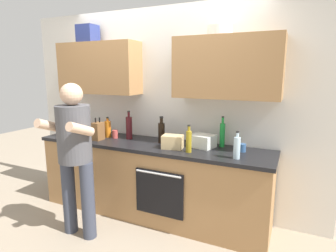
{
  "coord_description": "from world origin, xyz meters",
  "views": [
    {
      "loc": [
        1.53,
        -2.78,
        1.73
      ],
      "look_at": [
        0.28,
        -0.1,
        1.15
      ],
      "focal_mm": 29.58,
      "sensor_mm": 36.0,
      "label": 1
    }
  ],
  "objects_px": {
    "bottle_soda": "(222,134)",
    "cup_stoneware": "(78,128)",
    "person_standing": "(75,149)",
    "mixing_bowl": "(89,132)",
    "bottle_water": "(237,147)",
    "cup_ceramic": "(115,134)",
    "grocery_bag_bread": "(173,142)",
    "grocery_bag_produce": "(202,141)",
    "bottle_wine": "(129,127)",
    "knife_block": "(98,131)",
    "bottle_soy": "(161,132)",
    "cup_tea": "(242,148)",
    "bottle_hotsauce": "(63,128)",
    "bottle_oil": "(189,141)",
    "bottle_juice": "(108,129)"
  },
  "relations": [
    {
      "from": "bottle_oil",
      "to": "bottle_soy",
      "type": "relative_size",
      "value": 0.92
    },
    {
      "from": "bottle_juice",
      "to": "mixing_bowl",
      "type": "height_order",
      "value": "bottle_juice"
    },
    {
      "from": "person_standing",
      "to": "bottle_juice",
      "type": "distance_m",
      "value": 0.78
    },
    {
      "from": "bottle_oil",
      "to": "cup_stoneware",
      "type": "distance_m",
      "value": 1.81
    },
    {
      "from": "person_standing",
      "to": "mixing_bowl",
      "type": "xyz_separation_m",
      "value": [
        -0.46,
        0.75,
        -0.01
      ]
    },
    {
      "from": "bottle_water",
      "to": "grocery_bag_bread",
      "type": "distance_m",
      "value": 0.72
    },
    {
      "from": "bottle_soda",
      "to": "mixing_bowl",
      "type": "xyz_separation_m",
      "value": [
        -1.75,
        -0.18,
        -0.1
      ]
    },
    {
      "from": "knife_block",
      "to": "grocery_bag_produce",
      "type": "relative_size",
      "value": 1.09
    },
    {
      "from": "bottle_soy",
      "to": "bottle_hotsauce",
      "type": "xyz_separation_m",
      "value": [
        -1.3,
        -0.25,
        -0.02
      ]
    },
    {
      "from": "grocery_bag_produce",
      "to": "person_standing",
      "type": "bearing_deg",
      "value": -143.3
    },
    {
      "from": "bottle_hotsauce",
      "to": "grocery_bag_produce",
      "type": "distance_m",
      "value": 1.83
    },
    {
      "from": "bottle_wine",
      "to": "knife_block",
      "type": "distance_m",
      "value": 0.38
    },
    {
      "from": "bottle_soy",
      "to": "bottle_juice",
      "type": "distance_m",
      "value": 0.75
    },
    {
      "from": "bottle_oil",
      "to": "bottle_water",
      "type": "bearing_deg",
      "value": -1.08
    },
    {
      "from": "bottle_oil",
      "to": "cup_ceramic",
      "type": "relative_size",
      "value": 2.85
    },
    {
      "from": "bottle_hotsauce",
      "to": "mixing_bowl",
      "type": "xyz_separation_m",
      "value": [
        0.25,
        0.2,
        -0.07
      ]
    },
    {
      "from": "bottle_wine",
      "to": "cup_tea",
      "type": "distance_m",
      "value": 1.4
    },
    {
      "from": "bottle_soy",
      "to": "cup_tea",
      "type": "distance_m",
      "value": 0.94
    },
    {
      "from": "bottle_soda",
      "to": "knife_block",
      "type": "bearing_deg",
      "value": -167.05
    },
    {
      "from": "cup_tea",
      "to": "grocery_bag_bread",
      "type": "bearing_deg",
      "value": -164.84
    },
    {
      "from": "bottle_water",
      "to": "cup_ceramic",
      "type": "distance_m",
      "value": 1.59
    },
    {
      "from": "bottle_juice",
      "to": "grocery_bag_produce",
      "type": "distance_m",
      "value": 1.26
    },
    {
      "from": "bottle_wine",
      "to": "mixing_bowl",
      "type": "relative_size",
      "value": 1.37
    },
    {
      "from": "bottle_oil",
      "to": "bottle_soda",
      "type": "height_order",
      "value": "bottle_soda"
    },
    {
      "from": "cup_stoneware",
      "to": "knife_block",
      "type": "xyz_separation_m",
      "value": [
        0.58,
        -0.27,
        0.07
      ]
    },
    {
      "from": "bottle_wine",
      "to": "cup_ceramic",
      "type": "xyz_separation_m",
      "value": [
        -0.19,
        -0.04,
        -0.1
      ]
    },
    {
      "from": "bottle_soda",
      "to": "cup_stoneware",
      "type": "xyz_separation_m",
      "value": [
        -2.05,
        -0.07,
        -0.1
      ]
    },
    {
      "from": "mixing_bowl",
      "to": "bottle_oil",
      "type": "bearing_deg",
      "value": -6.95
    },
    {
      "from": "cup_tea",
      "to": "mixing_bowl",
      "type": "xyz_separation_m",
      "value": [
        -1.99,
        -0.08,
        0.0
      ]
    },
    {
      "from": "bottle_wine",
      "to": "grocery_bag_produce",
      "type": "height_order",
      "value": "bottle_wine"
    },
    {
      "from": "bottle_soda",
      "to": "grocery_bag_produce",
      "type": "xyz_separation_m",
      "value": [
        -0.19,
        -0.11,
        -0.07
      ]
    },
    {
      "from": "bottle_water",
      "to": "grocery_bag_produce",
      "type": "distance_m",
      "value": 0.51
    },
    {
      "from": "bottle_wine",
      "to": "bottle_soy",
      "type": "bearing_deg",
      "value": -0.09
    },
    {
      "from": "bottle_soda",
      "to": "bottle_water",
      "type": "bearing_deg",
      "value": -57.47
    },
    {
      "from": "bottle_oil",
      "to": "cup_tea",
      "type": "xyz_separation_m",
      "value": [
        0.51,
        0.26,
        -0.08
      ]
    },
    {
      "from": "cup_ceramic",
      "to": "grocery_bag_bread",
      "type": "xyz_separation_m",
      "value": [
        0.86,
        -0.13,
        0.02
      ]
    },
    {
      "from": "bottle_soy",
      "to": "cup_ceramic",
      "type": "distance_m",
      "value": 0.65
    },
    {
      "from": "bottle_oil",
      "to": "cup_ceramic",
      "type": "bearing_deg",
      "value": 169.61
    },
    {
      "from": "bottle_wine",
      "to": "bottle_hotsauce",
      "type": "height_order",
      "value": "bottle_wine"
    },
    {
      "from": "person_standing",
      "to": "bottle_water",
      "type": "bearing_deg",
      "value": 19.98
    },
    {
      "from": "bottle_soda",
      "to": "bottle_juice",
      "type": "bearing_deg",
      "value": -173.54
    },
    {
      "from": "bottle_soy",
      "to": "knife_block",
      "type": "height_order",
      "value": "bottle_soy"
    },
    {
      "from": "bottle_oil",
      "to": "mixing_bowl",
      "type": "relative_size",
      "value": 1.12
    },
    {
      "from": "grocery_bag_produce",
      "to": "mixing_bowl",
      "type": "bearing_deg",
      "value": -177.41
    },
    {
      "from": "mixing_bowl",
      "to": "bottle_wine",
      "type": "bearing_deg",
      "value": 4.98
    },
    {
      "from": "mixing_bowl",
      "to": "knife_block",
      "type": "height_order",
      "value": "knife_block"
    },
    {
      "from": "bottle_hotsauce",
      "to": "bottle_oil",
      "type": "bearing_deg",
      "value": 0.62
    },
    {
      "from": "person_standing",
      "to": "grocery_bag_bread",
      "type": "height_order",
      "value": "person_standing"
    },
    {
      "from": "bottle_hotsauce",
      "to": "bottle_soda",
      "type": "height_order",
      "value": "bottle_soda"
    },
    {
      "from": "bottle_wine",
      "to": "cup_stoneware",
      "type": "height_order",
      "value": "bottle_wine"
    }
  ]
}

